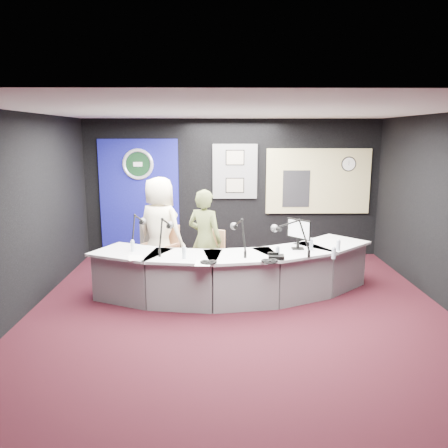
{
  "coord_description": "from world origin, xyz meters",
  "views": [
    {
      "loc": [
        -0.29,
        -6.14,
        2.49
      ],
      "look_at": [
        -0.2,
        0.8,
        1.1
      ],
      "focal_mm": 36.0,
      "sensor_mm": 36.0,
      "label": 1
    }
  ],
  "objects_px": {
    "armchair_right": "(205,257)",
    "broadcast_desk": "(234,273)",
    "person_man": "(160,229)",
    "armchair_left": "(160,253)",
    "person_woman": "(205,240)"
  },
  "relations": [
    {
      "from": "person_woman",
      "to": "armchair_left",
      "type": "bearing_deg",
      "value": -2.56
    },
    {
      "from": "broadcast_desk",
      "to": "person_woman",
      "type": "relative_size",
      "value": 2.75
    },
    {
      "from": "armchair_left",
      "to": "armchair_right",
      "type": "bearing_deg",
      "value": 5.38
    },
    {
      "from": "broadcast_desk",
      "to": "armchair_right",
      "type": "height_order",
      "value": "armchair_right"
    },
    {
      "from": "broadcast_desk",
      "to": "person_woman",
      "type": "bearing_deg",
      "value": 142.3
    },
    {
      "from": "armchair_right",
      "to": "person_woman",
      "type": "distance_m",
      "value": 0.3
    },
    {
      "from": "armchair_right",
      "to": "broadcast_desk",
      "type": "bearing_deg",
      "value": -5.45
    },
    {
      "from": "armchair_left",
      "to": "broadcast_desk",
      "type": "bearing_deg",
      "value": 2.72
    },
    {
      "from": "armchair_left",
      "to": "person_man",
      "type": "bearing_deg",
      "value": 0.0
    },
    {
      "from": "broadcast_desk",
      "to": "person_woman",
      "type": "distance_m",
      "value": 0.73
    },
    {
      "from": "broadcast_desk",
      "to": "armchair_right",
      "type": "xyz_separation_m",
      "value": [
        -0.46,
        0.35,
        0.15
      ]
    },
    {
      "from": "person_man",
      "to": "armchair_left",
      "type": "bearing_deg",
      "value": -0.0
    },
    {
      "from": "person_man",
      "to": "person_woman",
      "type": "distance_m",
      "value": 0.92
    },
    {
      "from": "armchair_right",
      "to": "person_woman",
      "type": "bearing_deg",
      "value": 0.0
    },
    {
      "from": "broadcast_desk",
      "to": "person_man",
      "type": "relative_size",
      "value": 2.51
    }
  ]
}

